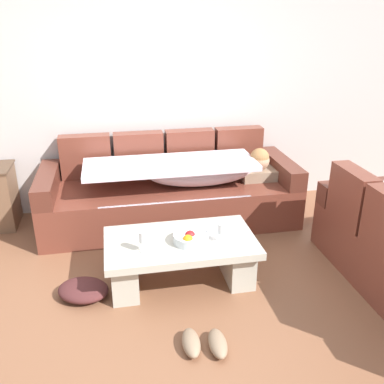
# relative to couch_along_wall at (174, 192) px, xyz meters

# --- Properties ---
(ground_plane) EXTENTS (14.00, 14.00, 0.00)m
(ground_plane) POSITION_rel_couch_along_wall_xyz_m (-0.27, -1.63, -0.33)
(ground_plane) COLOR brown
(back_wall) EXTENTS (9.00, 0.10, 2.70)m
(back_wall) POSITION_rel_couch_along_wall_xyz_m (-0.27, 0.52, 1.02)
(back_wall) COLOR beige
(back_wall) RESTS_ON ground_plane
(couch_along_wall) EXTENTS (2.58, 0.92, 0.88)m
(couch_along_wall) POSITION_rel_couch_along_wall_xyz_m (0.00, 0.00, 0.00)
(couch_along_wall) COLOR brown
(couch_along_wall) RESTS_ON ground_plane
(coffee_table) EXTENTS (1.20, 0.68, 0.38)m
(coffee_table) POSITION_rel_couch_along_wall_xyz_m (-0.12, -1.11, -0.09)
(coffee_table) COLOR #B5B5A5
(coffee_table) RESTS_ON ground_plane
(fruit_bowl) EXTENTS (0.28, 0.28, 0.10)m
(fruit_bowl) POSITION_rel_couch_along_wall_xyz_m (-0.05, -1.17, 0.09)
(fruit_bowl) COLOR silver
(fruit_bowl) RESTS_ON coffee_table
(wine_glass_near_left) EXTENTS (0.07, 0.07, 0.17)m
(wine_glass_near_left) POSITION_rel_couch_along_wall_xyz_m (-0.42, -1.24, 0.17)
(wine_glass_near_left) COLOR silver
(wine_glass_near_left) RESTS_ON coffee_table
(wine_glass_near_right) EXTENTS (0.07, 0.07, 0.17)m
(wine_glass_near_right) POSITION_rel_couch_along_wall_xyz_m (0.19, -1.22, 0.17)
(wine_glass_near_right) COLOR silver
(wine_glass_near_right) RESTS_ON coffee_table
(open_magazine) EXTENTS (0.31, 0.25, 0.01)m
(open_magazine) POSITION_rel_couch_along_wall_xyz_m (0.17, -1.09, 0.06)
(open_magazine) COLOR white
(open_magazine) RESTS_ON coffee_table
(pair_of_shoes) EXTENTS (0.30, 0.32, 0.09)m
(pair_of_shoes) POSITION_rel_couch_along_wall_xyz_m (-0.10, -1.92, -0.28)
(pair_of_shoes) COLOR #8C7259
(pair_of_shoes) RESTS_ON ground_plane
(crumpled_garment) EXTENTS (0.50, 0.46, 0.12)m
(crumpled_garment) POSITION_rel_couch_along_wall_xyz_m (-0.90, -1.19, -0.27)
(crumpled_garment) COLOR #4C2323
(crumpled_garment) RESTS_ON ground_plane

